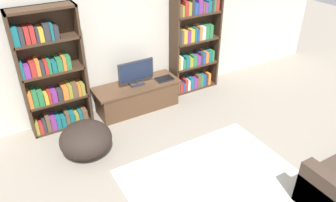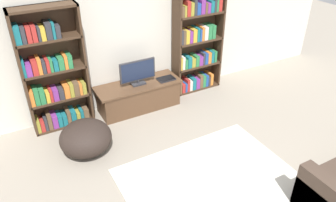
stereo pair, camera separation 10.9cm
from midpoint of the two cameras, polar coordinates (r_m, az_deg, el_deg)
The scene contains 8 objects.
wall_back at distance 5.58m, azimuth -6.51°, elevation 11.89°, with size 8.80×0.06×2.60m.
bookshelf_left at distance 5.25m, azimuth -18.86°, elevation 4.33°, with size 0.94×0.30×1.94m.
bookshelf_right at distance 6.12m, azimuth 5.47°, elevation 10.09°, with size 0.94×0.30×1.94m.
tv_stand at distance 5.74m, azimuth -4.62°, elevation 0.92°, with size 1.47×0.54×0.48m.
television at distance 5.51m, azimuth -4.77°, elevation 5.03°, with size 0.63×0.16×0.43m.
laptop at distance 5.74m, azimuth 0.20°, elevation 3.88°, with size 0.30×0.20×0.03m.
area_rug at distance 4.45m, azimuth 8.42°, elevation -13.79°, with size 2.23×1.73×0.02m.
beanbag_ottoman at distance 4.86m, azimuth -13.50°, elevation -6.25°, with size 0.74×0.74×0.48m, color #2D231E.
Camera 2 is at (-1.93, -0.68, 3.13)m, focal length 35.00 mm.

